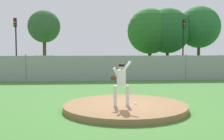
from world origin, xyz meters
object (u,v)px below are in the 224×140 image
(parked_car_charcoal, at_px, (186,65))
(traffic_light_near, at_px, (16,36))
(baseball, at_px, (136,104))
(parked_car_white, at_px, (42,66))
(pitcher_youth, at_px, (121,80))
(traffic_light_far, at_px, (183,36))
(parked_car_champagne, at_px, (116,66))

(parked_car_charcoal, relative_size, traffic_light_near, 0.79)
(baseball, relative_size, parked_car_white, 0.02)
(parked_car_charcoal, bearing_deg, pitcher_youth, -117.24)
(pitcher_youth, height_order, baseball, pitcher_youth)
(traffic_light_far, bearing_deg, parked_car_champagne, -149.52)
(parked_car_white, bearing_deg, traffic_light_near, 129.14)
(parked_car_champagne, xyz_separation_m, traffic_light_far, (7.61, 4.48, 2.86))
(parked_car_white, distance_m, parked_car_champagne, 6.61)
(parked_car_white, relative_size, parked_car_champagne, 0.87)
(pitcher_youth, xyz_separation_m, parked_car_charcoal, (7.80, 15.16, -0.36))
(pitcher_youth, height_order, parked_car_charcoal, pitcher_youth)
(parked_car_champagne, relative_size, traffic_light_near, 0.86)
(traffic_light_far, bearing_deg, traffic_light_near, 179.77)
(parked_car_charcoal, height_order, parked_car_champagne, parked_car_charcoal)
(parked_car_charcoal, xyz_separation_m, parked_car_white, (-13.14, -0.01, 0.00))
(parked_car_charcoal, xyz_separation_m, traffic_light_near, (-16.42, 4.03, 2.88))
(pitcher_youth, height_order, traffic_light_far, traffic_light_far)
(pitcher_youth, bearing_deg, traffic_light_near, 114.18)
(parked_car_charcoal, height_order, parked_car_white, parked_car_white)
(parked_car_white, bearing_deg, baseball, -68.43)
(traffic_light_near, bearing_deg, parked_car_white, -50.86)
(traffic_light_near, bearing_deg, baseball, -64.16)
(baseball, bearing_deg, traffic_light_far, 66.32)
(parked_car_charcoal, height_order, traffic_light_far, traffic_light_far)
(baseball, bearing_deg, parked_car_white, 111.57)
(pitcher_youth, distance_m, parked_car_champagne, 14.69)
(parked_car_white, xyz_separation_m, traffic_light_far, (14.21, 3.96, 2.86))
(parked_car_white, relative_size, traffic_light_far, 0.75)
(pitcher_youth, xyz_separation_m, traffic_light_near, (-8.61, 19.19, 2.52))
(traffic_light_near, bearing_deg, pitcher_youth, -65.82)
(baseball, xyz_separation_m, parked_car_white, (-5.91, 14.95, 0.57))
(pitcher_youth, bearing_deg, parked_car_champagne, 85.07)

